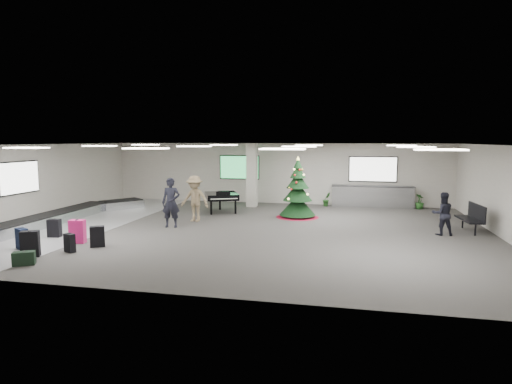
% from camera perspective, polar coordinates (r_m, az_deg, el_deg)
% --- Properties ---
extents(ground, '(18.00, 18.00, 0.00)m').
position_cam_1_polar(ground, '(16.30, -1.41, -5.02)').
color(ground, '#353230').
rests_on(ground, ground).
extents(room_envelope, '(18.02, 14.02, 3.21)m').
position_cam_1_polar(room_envelope, '(16.72, -2.17, 3.35)').
color(room_envelope, '#B1ACA2').
rests_on(room_envelope, ground).
extents(baggage_carousel, '(2.28, 9.71, 0.43)m').
position_cam_1_polar(baggage_carousel, '(19.53, -24.49, -3.01)').
color(baggage_carousel, silver).
rests_on(baggage_carousel, ground).
extents(service_counter, '(4.05, 0.65, 1.08)m').
position_cam_1_polar(service_counter, '(22.37, 15.24, -0.56)').
color(service_counter, silver).
rests_on(service_counter, ground).
extents(suitcase_0, '(0.56, 0.46, 0.78)m').
position_cam_1_polar(suitcase_0, '(14.12, -27.89, -6.14)').
color(suitcase_0, black).
rests_on(suitcase_0, ground).
extents(suitcase_1, '(0.41, 0.33, 0.58)m').
position_cam_1_polar(suitcase_1, '(14.21, -23.60, -6.24)').
color(suitcase_1, black).
rests_on(suitcase_1, ground).
extents(pink_suitcase, '(0.53, 0.37, 0.79)m').
position_cam_1_polar(pink_suitcase, '(15.31, -22.71, -4.88)').
color(pink_suitcase, '#DC1C6E').
rests_on(pink_suitcase, ground).
extents(suitcase_3, '(0.50, 0.43, 0.68)m').
position_cam_1_polar(suitcase_3, '(14.56, -20.40, -5.58)').
color(suitcase_3, black).
rests_on(suitcase_3, ground).
extents(navy_suitcase, '(0.49, 0.42, 0.67)m').
position_cam_1_polar(navy_suitcase, '(15.26, -28.76, -5.47)').
color(navy_suitcase, black).
rests_on(navy_suitcase, ground).
extents(green_duffel, '(0.62, 0.51, 0.39)m').
position_cam_1_polar(green_duffel, '(13.35, -28.55, -7.77)').
color(green_duffel, black).
rests_on(green_duffel, ground).
extents(suitcase_8, '(0.46, 0.31, 0.65)m').
position_cam_1_polar(suitcase_8, '(16.55, -25.29, -4.39)').
color(suitcase_8, black).
rests_on(suitcase_8, ground).
extents(christmas_tree, '(1.89, 1.89, 2.69)m').
position_cam_1_polar(christmas_tree, '(18.79, 5.57, -0.59)').
color(christmas_tree, maroon).
rests_on(christmas_tree, ground).
extents(grand_piano, '(2.03, 2.25, 1.06)m').
position_cam_1_polar(grand_piano, '(20.11, -4.60, -0.57)').
color(grand_piano, black).
rests_on(grand_piano, ground).
extents(bench, '(0.68, 1.69, 1.05)m').
position_cam_1_polar(bench, '(17.67, 26.91, -2.89)').
color(bench, black).
rests_on(bench, ground).
extents(traveler_a, '(0.77, 0.57, 1.93)m').
position_cam_1_polar(traveler_a, '(16.89, -11.26, -1.39)').
color(traveler_a, black).
rests_on(traveler_a, ground).
extents(traveler_b, '(1.32, 0.87, 1.91)m').
position_cam_1_polar(traveler_b, '(17.94, -8.16, -0.89)').
color(traveler_b, '#887354').
rests_on(traveler_b, ground).
extents(traveler_bench, '(0.83, 0.69, 1.54)m').
position_cam_1_polar(traveler_bench, '(16.60, 23.62, -2.68)').
color(traveler_bench, black).
rests_on(traveler_bench, ground).
extents(potted_plant_left, '(0.51, 0.49, 0.72)m').
position_cam_1_polar(potted_plant_left, '(22.18, 9.39, -0.95)').
color(potted_plant_left, '#15411C').
rests_on(potted_plant_left, ground).
extents(potted_plant_right, '(0.59, 0.59, 0.75)m').
position_cam_1_polar(potted_plant_right, '(22.48, 20.97, -1.19)').
color(potted_plant_right, '#15411C').
rests_on(potted_plant_right, ground).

